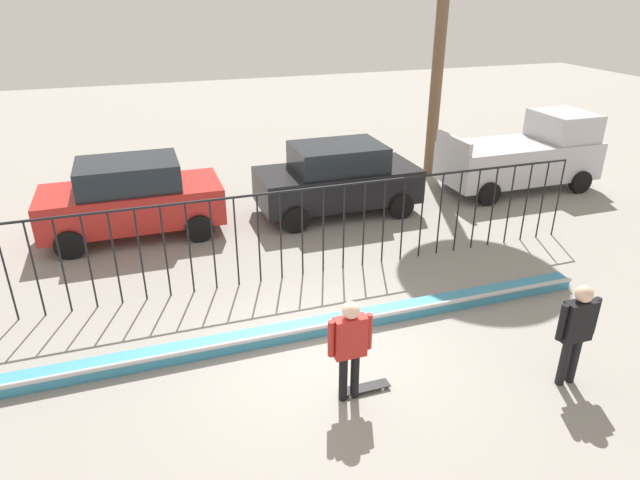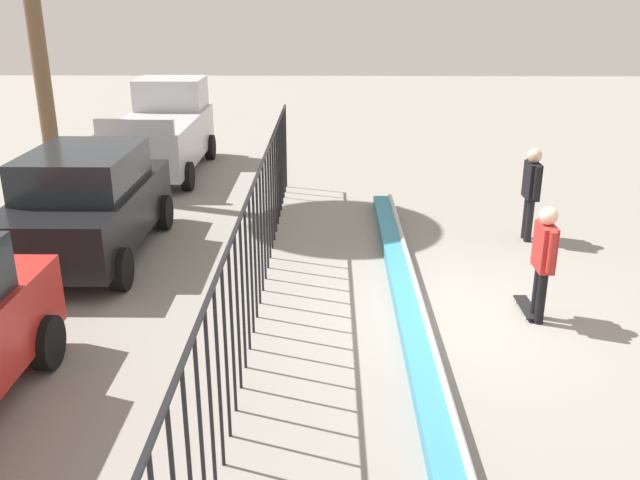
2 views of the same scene
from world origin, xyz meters
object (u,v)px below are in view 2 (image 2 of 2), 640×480
Objects in this scene: skateboard at (527,307)px; pickup_truck at (163,132)px; parked_car_black at (87,203)px; camera_operator at (531,186)px; skateboarder at (544,254)px.

pickup_truck is (8.23, 7.19, 0.98)m from skateboard.
camera_operator is at bearing -79.99° from parked_car_black.
skateboarder reaches higher than skateboard.
parked_car_black is at bearing -28.62° from camera_operator.
skateboard is 0.17× the size of pickup_truck.
skateboard is 0.46× the size of camera_operator.
skateboarder is 7.57m from parked_car_black.
parked_car_black is at bearing -178.15° from pickup_truck.
camera_operator is 0.37× the size of pickup_truck.
camera_operator is (3.09, -0.82, 0.99)m from skateboard.
pickup_truck is at bearing 11.66° from skateboarder.
camera_operator is at bearing -36.82° from skateboard.
pickup_truck is (5.14, 8.01, -0.01)m from camera_operator.
skateboard is at bearing -16.96° from skateboarder.
skateboarder is at bearing 169.77° from skateboard.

